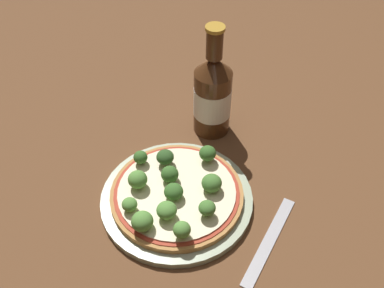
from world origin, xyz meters
name	(u,v)px	position (x,y,z in m)	size (l,w,h in m)	color
ground_plane	(184,199)	(0.00, 0.00, 0.00)	(3.00, 3.00, 0.00)	brown
plate	(177,199)	(-0.01, -0.01, 0.01)	(0.24, 0.24, 0.01)	#A3B293
pizza	(177,193)	(-0.01, -0.01, 0.02)	(0.21, 0.21, 0.01)	#B77F42
broccoli_floret_0	(182,230)	(0.04, -0.08, 0.04)	(0.03, 0.03, 0.03)	#7A9E5B
broccoli_floret_1	(174,192)	(-0.01, -0.02, 0.04)	(0.03, 0.03, 0.03)	#7A9E5B
broccoli_floret_2	(142,221)	(-0.02, -0.09, 0.04)	(0.03, 0.03, 0.03)	#7A9E5B
broccoli_floret_3	(138,180)	(-0.07, -0.03, 0.04)	(0.03, 0.03, 0.03)	#7A9E5B
broccoli_floret_4	(212,183)	(0.04, 0.02, 0.04)	(0.03, 0.03, 0.03)	#7A9E5B
broccoli_floret_5	(141,157)	(-0.09, 0.02, 0.04)	(0.02, 0.02, 0.02)	#7A9E5B
broccoli_floret_6	(208,153)	(0.01, 0.07, 0.04)	(0.03, 0.03, 0.03)	#7A9E5B
broccoli_floret_7	(165,157)	(-0.05, 0.04, 0.04)	(0.03, 0.03, 0.03)	#7A9E5B
broccoli_floret_8	(207,208)	(0.05, -0.03, 0.04)	(0.03, 0.03, 0.03)	#7A9E5B
broccoli_floret_9	(166,210)	(0.00, -0.06, 0.04)	(0.03, 0.03, 0.03)	#7A9E5B
broccoli_floret_10	(130,205)	(-0.06, -0.07, 0.04)	(0.02, 0.02, 0.02)	#7A9E5B
broccoli_floret_11	(170,174)	(-0.03, 0.01, 0.04)	(0.03, 0.03, 0.03)	#7A9E5B
beer_bottle	(213,94)	(-0.03, 0.17, 0.08)	(0.07, 0.07, 0.22)	#472814
fork	(269,240)	(0.15, -0.02, 0.00)	(0.03, 0.18, 0.00)	#B2B2B7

